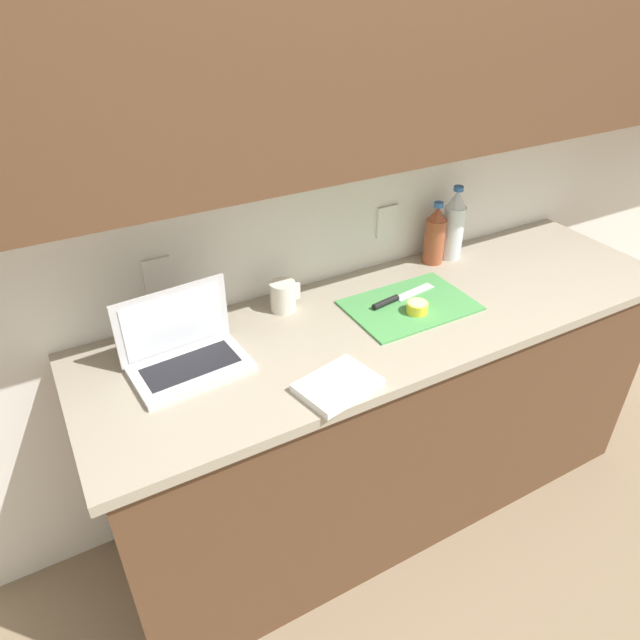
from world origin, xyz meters
The scene contains 11 objects.
ground_plane centered at (0.00, 0.00, 0.00)m, with size 12.00×12.00×0.00m, color #847056.
wall_back centered at (0.00, 0.26, 1.56)m, with size 5.20×0.38×2.60m.
counter_unit centered at (0.02, 0.00, 0.47)m, with size 2.15×0.66×0.93m.
laptop centered at (-0.72, 0.08, 0.98)m, with size 0.36×0.24×0.23m.
cutting_board centered at (0.06, 0.02, 0.93)m, with size 0.43×0.29×0.01m, color #4C9E51.
knife centered at (0.02, 0.06, 0.94)m, with size 0.28×0.07×0.02m.
lemon_half_cut centered at (0.05, -0.04, 0.95)m, with size 0.07×0.07×0.04m.
bottle_green_soda centered at (0.43, 0.25, 1.06)m, with size 0.08×0.08×0.30m.
bottle_oil_tall centered at (0.34, 0.25, 1.04)m, with size 0.08×0.08×0.25m.
measuring_cup centered at (-0.33, 0.21, 0.98)m, with size 0.11×0.09×0.10m.
dish_towel centered at (-0.38, -0.24, 0.94)m, with size 0.22×0.16×0.02m, color white.
Camera 1 is at (-1.03, -1.30, 1.98)m, focal length 32.00 mm.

